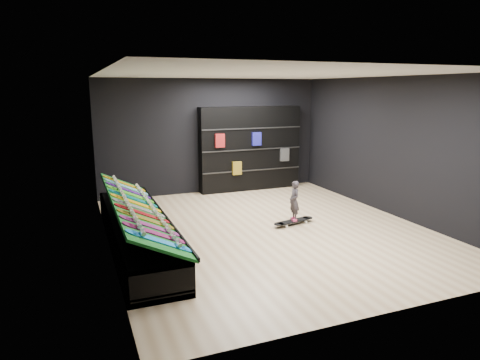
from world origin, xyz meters
name	(u,v)px	position (x,y,z in m)	size (l,w,h in m)	color
floor	(267,229)	(0.00, 0.00, 0.00)	(6.00, 7.00, 0.01)	#CEB48B
ceiling	(269,74)	(0.00, 0.00, 3.00)	(6.00, 7.00, 0.01)	white
wall_back	(212,136)	(0.00, 3.50, 1.50)	(6.00, 0.02, 3.00)	black
wall_front	(396,196)	(0.00, -3.50, 1.50)	(6.00, 0.02, 3.00)	black
wall_left	(105,165)	(-3.00, 0.00, 1.50)	(0.02, 7.00, 3.00)	black
wall_right	(393,147)	(3.00, 0.00, 1.50)	(0.02, 7.00, 3.00)	black
display_rack	(136,233)	(-2.55, 0.00, 0.25)	(0.90, 4.50, 0.50)	black
turf_ramp	(138,207)	(-2.50, 0.00, 0.71)	(1.00, 4.50, 0.04)	#0D5518
back_shelving	(250,149)	(1.03, 3.32, 1.14)	(2.84, 0.33, 2.27)	black
floor_skateboard	(294,223)	(0.64, 0.07, 0.04)	(0.98, 0.22, 0.09)	black
child	(294,209)	(0.64, 0.07, 0.34)	(0.19, 0.13, 0.50)	black
display_board_0	(160,241)	(-2.49, -1.90, 0.74)	(0.98, 0.22, 0.09)	blue
display_board_1	(155,233)	(-2.49, -1.55, 0.74)	(0.98, 0.22, 0.09)	#E5198C
display_board_2	(151,226)	(-2.49, -1.21, 0.74)	(0.98, 0.22, 0.09)	#2626BF
display_board_3	(147,219)	(-2.49, -0.86, 0.74)	(0.98, 0.22, 0.09)	yellow
display_board_4	(143,214)	(-2.49, -0.52, 0.74)	(0.98, 0.22, 0.09)	red
display_board_5	(140,208)	(-2.49, -0.17, 0.74)	(0.98, 0.22, 0.09)	black
display_board_6	(137,203)	(-2.49, 0.17, 0.74)	(0.98, 0.22, 0.09)	yellow
display_board_7	(134,199)	(-2.49, 0.52, 0.74)	(0.98, 0.22, 0.09)	#0C8C99
display_board_8	(132,194)	(-2.49, 0.86, 0.74)	(0.98, 0.22, 0.09)	green
display_board_9	(129,191)	(-2.49, 1.21, 0.74)	(0.98, 0.22, 0.09)	purple
display_board_10	(127,187)	(-2.49, 1.55, 0.74)	(0.98, 0.22, 0.09)	#0CB2E5
display_board_11	(125,184)	(-2.49, 1.90, 0.74)	(0.98, 0.22, 0.09)	orange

